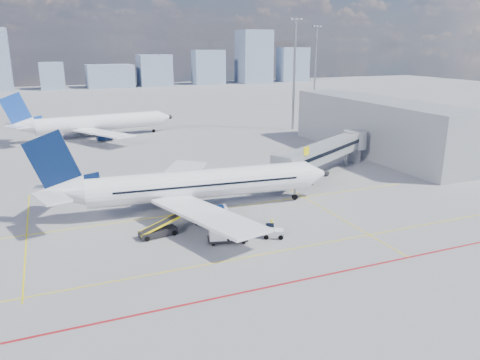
# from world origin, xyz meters

# --- Properties ---
(ground) EXTENTS (420.00, 420.00, 0.00)m
(ground) POSITION_xyz_m (0.00, 0.00, 0.00)
(ground) COLOR gray
(ground) RESTS_ON ground
(apron_markings) EXTENTS (90.00, 35.12, 0.01)m
(apron_markings) POSITION_xyz_m (-0.58, -3.91, 0.01)
(apron_markings) COLOR yellow
(apron_markings) RESTS_ON ground
(jet_bridge) EXTENTS (23.55, 15.78, 6.30)m
(jet_bridge) POSITION_xyz_m (23.51, 16.91, 3.74)
(jet_bridge) COLOR gray
(jet_bridge) RESTS_ON ground
(terminal_block) EXTENTS (10.00, 42.00, 10.00)m
(terminal_block) POSITION_xyz_m (39.95, 26.00, 5.00)
(terminal_block) COLOR gray
(terminal_block) RESTS_ON ground
(floodlight_mast_ne) EXTENTS (3.20, 0.61, 25.45)m
(floodlight_mast_ne) POSITION_xyz_m (38.00, 55.00, 13.59)
(floodlight_mast_ne) COLOR slate
(floodlight_mast_ne) RESTS_ON ground
(floodlight_mast_far) EXTENTS (3.20, 0.61, 25.45)m
(floodlight_mast_far) POSITION_xyz_m (65.00, 90.00, 13.59)
(floodlight_mast_far) COLOR slate
(floodlight_mast_far) RESTS_ON ground
(distant_skyline) EXTENTS (247.37, 15.18, 30.42)m
(distant_skyline) POSITION_xyz_m (2.59, 190.00, 10.74)
(distant_skyline) COLOR gray
(distant_skyline) RESTS_ON ground
(main_aircraft) EXTENTS (36.72, 31.96, 10.84)m
(main_aircraft) POSITION_xyz_m (-1.49, 8.77, 3.22)
(main_aircraft) COLOR silver
(main_aircraft) RESTS_ON ground
(second_aircraft) EXTENTS (35.75, 31.09, 10.65)m
(second_aircraft) POSITION_xyz_m (-7.58, 61.66, 3.23)
(second_aircraft) COLOR silver
(second_aircraft) RESTS_ON ground
(baggage_tug) EXTENTS (2.39, 2.00, 1.45)m
(baggage_tug) POSITION_xyz_m (4.04, -2.68, 0.69)
(baggage_tug) COLOR silver
(baggage_tug) RESTS_ON ground
(cargo_dolly) EXTENTS (4.38, 2.76, 2.23)m
(cargo_dolly) POSITION_xyz_m (-0.72, -1.90, 1.22)
(cargo_dolly) COLOR black
(cargo_dolly) RESTS_ON ground
(belt_loader) EXTENTS (5.85, 2.23, 2.35)m
(belt_loader) POSITION_xyz_m (-6.87, 2.33, 0.61)
(belt_loader) COLOR black
(belt_loader) RESTS_ON ground
(ramp_worker) EXTENTS (0.63, 0.68, 1.57)m
(ramp_worker) POSITION_xyz_m (4.60, -1.46, 0.78)
(ramp_worker) COLOR #F8FF1A
(ramp_worker) RESTS_ON ground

